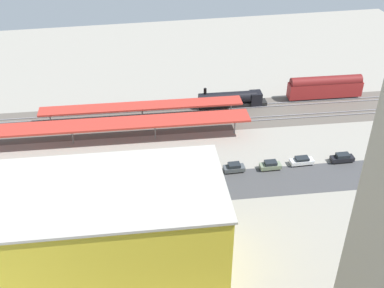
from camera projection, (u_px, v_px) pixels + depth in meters
ground_plane at (180, 174)px, 93.05m from camera, size 179.23×179.23×0.00m
rail_bed at (166, 118)px, 111.16m from camera, size 112.60×19.93×0.01m
street_asphalt at (184, 188)px, 89.38m from camera, size 112.33×14.73×0.01m
track_rails at (166, 118)px, 111.06m from camera, size 111.88×13.51×0.12m
platform_canopy_near at (113, 124)px, 100.65m from camera, size 58.37×8.12×4.56m
platform_canopy_far at (142, 106)px, 108.47m from camera, size 45.97×6.35×3.92m
locomotive at (233, 99)px, 115.17m from camera, size 16.67×3.63×5.16m
passenger_coach at (325, 87)px, 117.88m from camera, size 18.56×3.76×5.95m
parked_car_0 at (342, 158)px, 96.19m from camera, size 4.73×1.90×1.83m
parked_car_1 at (302, 161)px, 95.46m from camera, size 4.70×1.86×1.63m
parked_car_2 at (270, 166)px, 94.05m from camera, size 4.24×1.88×1.81m
parked_car_3 at (234, 168)px, 93.39m from camera, size 4.14×1.88×1.83m
parked_car_4 at (192, 172)px, 92.29m from camera, size 4.47×1.93×1.82m
parked_car_5 at (155, 177)px, 91.07m from camera, size 4.21×1.84×1.75m
parked_car_6 at (119, 181)px, 89.92m from camera, size 4.83×2.05×1.73m
construction_building at (94, 237)px, 67.41m from camera, size 37.05×18.45×16.00m
construction_roof_slab at (87, 191)px, 62.93m from camera, size 37.68×19.08×0.40m
box_truck_0 at (139, 208)px, 82.29m from camera, size 8.59×3.19×3.12m
box_truck_1 at (104, 202)px, 83.56m from camera, size 8.41×2.66×3.21m
street_tree_0 at (100, 188)px, 80.27m from camera, size 5.61×5.61×8.53m
street_tree_1 at (60, 200)px, 78.64m from camera, size 5.74×5.74×7.94m
street_tree_2 at (130, 186)px, 81.06m from camera, size 5.61×5.61×8.27m
traffic_light at (53, 198)px, 79.76m from camera, size 0.50×0.36×7.01m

